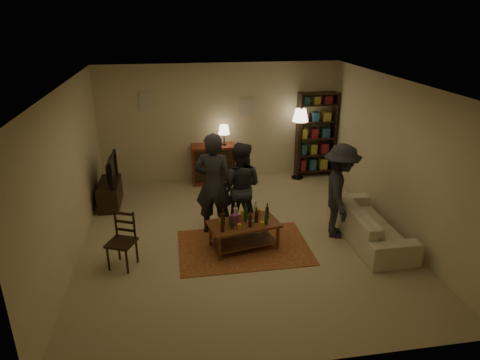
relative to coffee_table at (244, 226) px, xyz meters
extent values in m
plane|color=#C6B793|center=(0.02, 0.35, -0.41)|extent=(6.00, 6.00, 0.00)
plane|color=beige|center=(0.02, 3.35, 0.94)|extent=(5.50, 0.00, 5.50)
plane|color=beige|center=(-2.73, 0.35, 0.94)|extent=(0.00, 6.00, 6.00)
plane|color=beige|center=(2.77, 0.35, 0.94)|extent=(0.00, 6.00, 6.00)
plane|color=beige|center=(0.02, -2.65, 0.94)|extent=(5.50, 0.00, 5.50)
plane|color=white|center=(0.02, 0.35, 2.29)|extent=(6.00, 6.00, 0.00)
cube|color=beige|center=(-1.58, 3.33, 1.49)|extent=(0.35, 0.03, 0.45)
cube|color=beige|center=(0.62, 3.33, 1.29)|extent=(0.30, 0.03, 0.40)
cube|color=maroon|center=(0.00, 0.00, -0.41)|extent=(2.20, 1.50, 0.01)
cube|color=brown|center=(0.00, 0.00, 0.04)|extent=(1.25, 0.84, 0.04)
cube|color=brown|center=(0.00, 0.00, -0.29)|extent=(1.13, 0.72, 0.02)
cylinder|color=brown|center=(-0.45, -0.35, -0.20)|extent=(0.05, 0.05, 0.43)
cylinder|color=brown|center=(0.56, -0.15, -0.20)|extent=(0.05, 0.05, 0.43)
cylinder|color=brown|center=(-0.55, 0.15, -0.20)|extent=(0.05, 0.05, 0.43)
cylinder|color=brown|center=(0.46, 0.35, -0.20)|extent=(0.05, 0.05, 0.43)
cylinder|color=gold|center=(-0.39, -0.08, 0.11)|extent=(0.07, 0.07, 0.10)
cylinder|color=gold|center=(-0.10, -0.20, 0.10)|extent=(0.07, 0.07, 0.09)
cylinder|color=gold|center=(0.02, 0.23, 0.11)|extent=(0.07, 0.07, 0.11)
cylinder|color=gold|center=(0.27, -0.18, 0.10)|extent=(0.07, 0.07, 0.09)
cylinder|color=gold|center=(0.31, 0.27, 0.11)|extent=(0.07, 0.07, 0.10)
cube|color=purple|center=(-0.18, -0.02, 0.15)|extent=(0.17, 0.15, 0.18)
cylinder|color=gray|center=(0.13, 0.00, 0.07)|extent=(0.12, 0.12, 0.03)
cube|color=black|center=(-1.96, -0.26, 0.01)|extent=(0.52, 0.52, 0.04)
cylinder|color=black|center=(-2.17, -0.34, -0.20)|extent=(0.04, 0.04, 0.41)
cylinder|color=black|center=(-1.88, -0.47, -0.20)|extent=(0.04, 0.04, 0.41)
cylinder|color=black|center=(-2.04, -0.05, -0.20)|extent=(0.04, 0.04, 0.41)
cylinder|color=black|center=(-1.75, -0.18, -0.20)|extent=(0.04, 0.04, 0.41)
cube|color=black|center=(-1.90, -0.11, 0.26)|extent=(0.30, 0.16, 0.47)
cube|color=black|center=(-2.43, 2.15, -0.16)|extent=(0.40, 1.00, 0.50)
imported|color=black|center=(-2.41, 2.15, 0.37)|extent=(0.13, 0.97, 0.56)
cube|color=maroon|center=(-0.18, 3.07, 0.04)|extent=(1.00, 0.48, 0.90)
cube|color=black|center=(-0.18, 2.82, -0.19)|extent=(0.92, 0.02, 0.22)
cube|color=black|center=(-0.18, 2.82, 0.07)|extent=(0.92, 0.02, 0.22)
cube|color=black|center=(-0.18, 2.82, 0.33)|extent=(0.92, 0.02, 0.22)
cylinder|color=black|center=(0.07, 3.07, 0.51)|extent=(0.12, 0.12, 0.04)
cylinder|color=black|center=(0.07, 3.07, 0.64)|extent=(0.02, 0.02, 0.22)
cone|color=#FFE5B2|center=(0.07, 3.07, 0.85)|extent=(0.26, 0.26, 0.20)
cube|color=black|center=(1.84, 3.13, 0.59)|extent=(0.04, 0.34, 2.00)
cube|color=black|center=(2.70, 3.13, 0.59)|extent=(0.04, 0.34, 2.00)
cube|color=black|center=(2.27, 3.13, -0.26)|extent=(0.90, 0.34, 0.03)
cube|color=black|center=(2.27, 3.13, 0.14)|extent=(0.90, 0.34, 0.03)
cube|color=black|center=(2.27, 3.13, 0.54)|extent=(0.90, 0.34, 0.03)
cube|color=black|center=(2.27, 3.13, 0.94)|extent=(0.90, 0.34, 0.03)
cube|color=black|center=(2.27, 3.13, 1.34)|extent=(0.90, 0.34, 0.03)
cube|color=black|center=(2.27, 3.13, 1.59)|extent=(0.90, 0.34, 0.03)
cube|color=maroon|center=(1.97, 3.13, -0.12)|extent=(0.12, 0.22, 0.26)
cube|color=#285B7A|center=(2.22, 3.13, -0.12)|extent=(0.15, 0.22, 0.26)
cube|color=#A79D37|center=(2.49, 3.13, -0.12)|extent=(0.18, 0.22, 0.26)
cube|color=#285B7A|center=(1.97, 3.13, 0.27)|extent=(0.12, 0.22, 0.24)
cube|color=#A79D37|center=(2.22, 3.13, 0.27)|extent=(0.15, 0.22, 0.24)
cube|color=maroon|center=(2.49, 3.13, 0.27)|extent=(0.18, 0.22, 0.24)
cube|color=#A79D37|center=(1.97, 3.13, 0.66)|extent=(0.12, 0.22, 0.22)
cube|color=maroon|center=(2.22, 3.13, 0.66)|extent=(0.15, 0.22, 0.22)
cube|color=#285B7A|center=(2.49, 3.13, 0.66)|extent=(0.18, 0.22, 0.22)
cube|color=maroon|center=(1.97, 3.13, 1.05)|extent=(0.12, 0.22, 0.20)
cube|color=#285B7A|center=(2.22, 3.13, 1.05)|extent=(0.15, 0.22, 0.20)
cube|color=#A79D37|center=(2.49, 3.13, 1.05)|extent=(0.18, 0.22, 0.20)
cube|color=#285B7A|center=(1.97, 3.13, 1.44)|extent=(0.12, 0.22, 0.18)
cube|color=#A79D37|center=(2.22, 3.13, 1.44)|extent=(0.15, 0.22, 0.18)
cube|color=maroon|center=(2.49, 3.13, 1.44)|extent=(0.18, 0.22, 0.18)
cylinder|color=black|center=(1.83, 3.00, -0.40)|extent=(0.28, 0.28, 0.03)
cylinder|color=black|center=(1.83, 3.00, 0.33)|extent=(0.03, 0.03, 1.49)
cone|color=#FFE5B2|center=(1.83, 3.00, 1.13)|extent=(0.36, 0.36, 0.28)
imported|color=beige|center=(2.22, -0.05, -0.11)|extent=(0.81, 2.08, 0.61)
imported|color=#23252B|center=(-0.42, 0.63, 0.52)|extent=(0.78, 0.63, 1.86)
imported|color=#2A2A32|center=(0.06, 0.72, 0.41)|extent=(0.98, 0.88, 1.65)
imported|color=#23232A|center=(1.72, 0.18, 0.43)|extent=(0.91, 1.22, 1.69)
camera|label=1|loc=(-1.09, -6.25, 3.35)|focal=32.00mm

